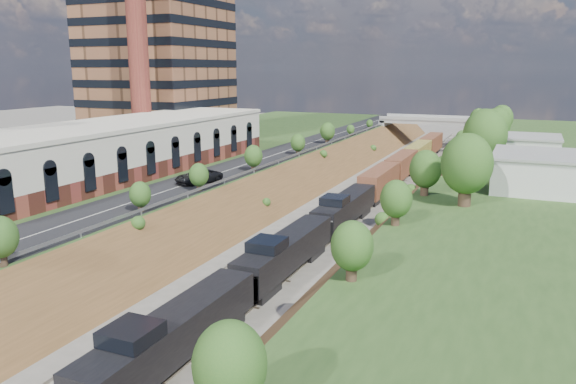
% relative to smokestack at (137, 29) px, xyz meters
% --- Properties ---
extents(platform_left, '(44.00, 180.00, 5.00)m').
position_rel_smokestack_xyz_m(platform_left, '(3.00, 4.00, -22.50)').
color(platform_left, '#2F4E20').
rests_on(platform_left, ground).
extents(embankment_left, '(10.00, 180.00, 10.00)m').
position_rel_smokestack_xyz_m(embankment_left, '(25.00, 4.00, -25.00)').
color(embankment_left, brown).
rests_on(embankment_left, ground).
extents(embankment_right, '(10.00, 180.00, 10.00)m').
position_rel_smokestack_xyz_m(embankment_right, '(47.00, 4.00, -25.00)').
color(embankment_right, brown).
rests_on(embankment_right, ground).
extents(rail_left_track, '(1.58, 180.00, 0.18)m').
position_rel_smokestack_xyz_m(rail_left_track, '(33.40, 4.00, -24.91)').
color(rail_left_track, gray).
rests_on(rail_left_track, ground).
extents(rail_right_track, '(1.58, 180.00, 0.18)m').
position_rel_smokestack_xyz_m(rail_right_track, '(38.60, 4.00, -24.91)').
color(rail_right_track, gray).
rests_on(rail_right_track, ground).
extents(road, '(8.00, 180.00, 0.10)m').
position_rel_smokestack_xyz_m(road, '(20.50, 4.00, -19.95)').
color(road, black).
rests_on(road, platform_left).
extents(guardrail, '(0.10, 171.00, 0.70)m').
position_rel_smokestack_xyz_m(guardrail, '(24.60, 3.80, -19.45)').
color(guardrail, '#99999E').
rests_on(guardrail, platform_left).
extents(commercial_building, '(14.30, 62.30, 7.00)m').
position_rel_smokestack_xyz_m(commercial_building, '(8.00, -18.00, -16.49)').
color(commercial_building, brown).
rests_on(commercial_building, platform_left).
extents(smokestack, '(3.20, 3.20, 40.00)m').
position_rel_smokestack_xyz_m(smokestack, '(0.00, 0.00, 0.00)').
color(smokestack, brown).
rests_on(smokestack, platform_left).
extents(overpass, '(24.50, 8.30, 7.40)m').
position_rel_smokestack_xyz_m(overpass, '(36.00, 66.00, -20.08)').
color(overpass, gray).
rests_on(overpass, ground).
extents(white_building_near, '(9.00, 12.00, 4.00)m').
position_rel_smokestack_xyz_m(white_building_near, '(59.50, -4.00, -18.00)').
color(white_building_near, silver).
rests_on(white_building_near, platform_right).
extents(white_building_far, '(8.00, 10.00, 3.60)m').
position_rel_smokestack_xyz_m(white_building_far, '(59.00, 18.00, -18.20)').
color(white_building_far, silver).
rests_on(white_building_far, platform_right).
extents(tree_right_large, '(5.25, 5.25, 7.61)m').
position_rel_smokestack_xyz_m(tree_right_large, '(53.00, -16.00, -15.62)').
color(tree_right_large, '#473323').
rests_on(tree_right_large, platform_right).
extents(tree_left_crest, '(2.45, 2.45, 3.55)m').
position_rel_smokestack_xyz_m(tree_left_crest, '(24.20, -36.00, -17.96)').
color(tree_left_crest, '#473323').
rests_on(tree_left_crest, platform_left).
extents(freight_train, '(2.86, 115.72, 4.55)m').
position_rel_smokestack_xyz_m(freight_train, '(38.60, 3.98, -22.54)').
color(freight_train, black).
rests_on(freight_train, ground).
extents(suv, '(4.96, 6.59, 1.66)m').
position_rel_smokestack_xyz_m(suv, '(21.54, -17.29, -19.07)').
color(suv, black).
rests_on(suv, road).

